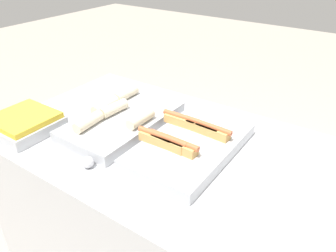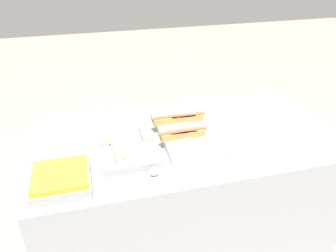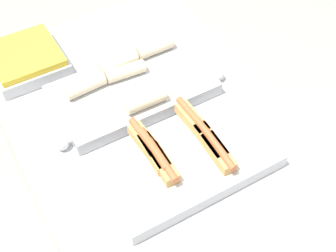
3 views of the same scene
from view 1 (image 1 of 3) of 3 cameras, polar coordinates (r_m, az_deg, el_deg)
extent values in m
cube|color=#B7BABF|center=(1.58, 3.18, -17.31)|extent=(1.68, 0.88, 0.86)
cube|color=#B7BABF|center=(1.28, 4.01, -3.52)|extent=(0.31, 0.53, 0.05)
cube|color=tan|center=(1.22, 0.09, -2.93)|extent=(0.15, 0.05, 0.04)
cylinder|color=#CC6038|center=(1.21, 0.09, -2.13)|extent=(0.16, 0.03, 0.02)
cube|color=tan|center=(1.36, 2.26, 0.96)|extent=(0.14, 0.05, 0.04)
cylinder|color=#CC6038|center=(1.35, 2.28, 1.70)|extent=(0.16, 0.03, 0.02)
cube|color=tan|center=(1.20, 1.95, -3.59)|extent=(0.14, 0.05, 0.04)
cylinder|color=#CC6038|center=(1.19, 1.97, -2.78)|extent=(0.16, 0.03, 0.02)
cube|color=tan|center=(1.32, 6.10, -0.34)|extent=(0.15, 0.05, 0.04)
cylinder|color=#CC6038|center=(1.31, 6.14, 0.42)|extent=(0.16, 0.03, 0.02)
cube|color=tan|center=(1.30, 7.74, -0.94)|extent=(0.15, 0.05, 0.04)
cylinder|color=#CC6038|center=(1.29, 7.80, -0.17)|extent=(0.16, 0.03, 0.02)
cube|color=tan|center=(1.24, -1.91, -2.25)|extent=(0.14, 0.05, 0.04)
cylinder|color=#CC6038|center=(1.23, -1.93, -1.45)|extent=(0.16, 0.03, 0.02)
cube|color=#B7BABF|center=(1.46, -7.83, 0.84)|extent=(0.30, 0.54, 0.05)
cylinder|color=beige|center=(1.47, -9.32, 3.09)|extent=(0.06, 0.14, 0.05)
cylinder|color=beige|center=(1.50, -11.01, 3.47)|extent=(0.05, 0.14, 0.05)
cylinder|color=beige|center=(1.37, -4.79, 1.26)|extent=(0.05, 0.14, 0.05)
cylinder|color=beige|center=(1.38, -13.71, 0.73)|extent=(0.06, 0.14, 0.05)
cylinder|color=beige|center=(1.60, -7.31, 5.58)|extent=(0.05, 0.14, 0.05)
cube|color=#B7BABF|center=(1.54, -23.62, 0.14)|extent=(0.26, 0.25, 0.05)
cube|color=gold|center=(1.53, -23.90, 1.34)|extent=(0.24, 0.23, 0.02)
cylinder|color=silver|center=(1.32, -17.19, -4.95)|extent=(0.23, 0.01, 0.01)
sphere|color=silver|center=(1.23, -13.80, -6.16)|extent=(0.04, 0.04, 0.04)
cylinder|color=silver|center=(1.69, -1.59, 4.57)|extent=(0.21, 0.02, 0.01)
sphere|color=silver|center=(1.62, 1.43, 4.21)|extent=(0.04, 0.04, 0.04)
camera|label=2|loc=(1.21, -91.27, 12.77)|focal=35.00mm
camera|label=3|loc=(0.66, 87.16, 53.16)|focal=50.00mm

